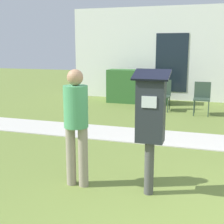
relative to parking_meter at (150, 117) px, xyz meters
name	(u,v)px	position (x,y,z in m)	size (l,w,h in m)	color
sidewalk	(211,142)	(0.76, 2.54, -1.01)	(12.00, 1.10, 0.02)	beige
building_facade	(215,54)	(0.76, 7.41, 0.58)	(10.00, 0.26, 3.20)	white
parking_meter	(150,117)	(0.00, 0.00, 0.00)	(0.44, 0.31, 1.59)	#4C4C4C
person_standing	(76,119)	(-0.98, -0.04, -0.09)	(0.32, 0.32, 1.58)	gray
outdoor_chair_left	(163,93)	(-0.63, 5.41, -0.49)	(0.44, 0.44, 0.90)	#334738
outdoor_chair_middle	(202,96)	(0.48, 5.17, -0.49)	(0.44, 0.44, 0.90)	#334738
hedge_row	(137,87)	(-1.63, 6.38, -0.47)	(1.99, 0.60, 1.10)	#33662D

